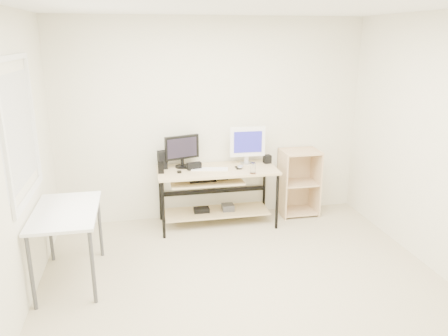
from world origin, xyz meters
name	(u,v)px	position (x,y,z in m)	size (l,w,h in m)	color
room	(235,160)	(-0.14, 0.04, 1.32)	(4.01, 4.01, 2.62)	#C4B897
desk	(215,185)	(-0.03, 1.66, 0.54)	(1.50, 0.65, 0.75)	beige
side_table	(66,218)	(-1.68, 0.60, 0.67)	(0.60, 1.00, 0.75)	white
shelf_unit	(298,182)	(1.15, 1.82, 0.45)	(0.50, 0.40, 0.90)	#DFBD8B
black_monitor	(182,149)	(-0.42, 1.82, 0.99)	(0.44, 0.19, 0.41)	black
white_imac	(247,143)	(0.43, 1.81, 1.03)	(0.46, 0.15, 0.49)	silver
keyboard	(210,169)	(-0.10, 1.64, 0.76)	(0.46, 0.13, 0.02)	white
mouse	(240,167)	(0.29, 1.63, 0.77)	(0.08, 0.12, 0.04)	#ACACB1
center_speaker	(194,166)	(-0.29, 1.69, 0.79)	(0.18, 0.08, 0.09)	black
speaker_left	(163,159)	(-0.67, 1.81, 0.87)	(0.13, 0.13, 0.23)	black
speaker_right	(267,159)	(0.70, 1.79, 0.80)	(0.09, 0.09, 0.11)	black
audio_controller	(161,168)	(-0.70, 1.61, 0.82)	(0.07, 0.04, 0.14)	black
volume_puck	(179,172)	(-0.49, 1.58, 0.76)	(0.06, 0.06, 0.02)	black
smartphone	(238,168)	(0.27, 1.64, 0.76)	(0.07, 0.13, 0.01)	black
coaster	(253,173)	(0.39, 1.38, 0.75)	(0.08, 0.08, 0.01)	#A36D49
drinking_glass	(253,168)	(0.39, 1.38, 0.82)	(0.06, 0.06, 0.13)	white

